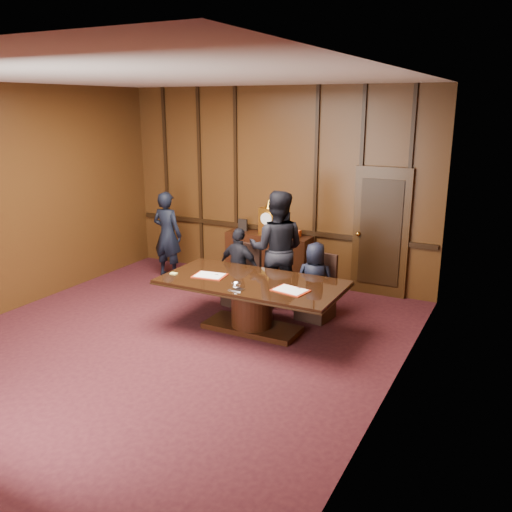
% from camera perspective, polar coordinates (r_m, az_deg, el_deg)
% --- Properties ---
extents(room, '(7.00, 7.04, 3.50)m').
position_cam_1_polar(room, '(7.06, -9.34, 3.55)').
color(room, black).
rests_on(room, ground).
extents(sideboard, '(1.60, 0.45, 1.54)m').
position_cam_1_polar(sideboard, '(9.99, 1.34, 0.02)').
color(sideboard, black).
rests_on(sideboard, ground).
extents(conference_table, '(2.62, 1.32, 0.76)m').
position_cam_1_polar(conference_table, '(7.80, -0.43, -4.33)').
color(conference_table, black).
rests_on(conference_table, ground).
extents(folder_left, '(0.50, 0.39, 0.02)m').
position_cam_1_polar(folder_left, '(7.94, -4.90, -2.06)').
color(folder_left, '#A3260F').
rests_on(folder_left, conference_table).
extents(folder_right, '(0.51, 0.41, 0.02)m').
position_cam_1_polar(folder_right, '(7.31, 3.65, -3.62)').
color(folder_right, '#A3260F').
rests_on(folder_right, conference_table).
extents(inkstand, '(0.20, 0.14, 0.12)m').
position_cam_1_polar(inkstand, '(7.33, -2.07, -3.16)').
color(inkstand, white).
rests_on(inkstand, conference_table).
extents(notepad, '(0.10, 0.07, 0.01)m').
position_cam_1_polar(notepad, '(8.11, -8.66, -1.83)').
color(notepad, '#E2E46F').
rests_on(notepad, conference_table).
extents(chair_left, '(0.55, 0.55, 0.99)m').
position_cam_1_polar(chair_left, '(8.89, -1.48, -3.27)').
color(chair_left, black).
rests_on(chair_left, ground).
extents(chair_right, '(0.54, 0.54, 0.99)m').
position_cam_1_polar(chair_right, '(8.38, 6.36, -4.58)').
color(chair_right, black).
rests_on(chair_right, ground).
extents(signatory_left, '(0.79, 0.40, 1.29)m').
position_cam_1_polar(signatory_left, '(8.72, -1.77, -1.22)').
color(signatory_left, black).
rests_on(signatory_left, ground).
extents(signatory_right, '(0.66, 0.50, 1.21)m').
position_cam_1_polar(signatory_right, '(8.21, 6.20, -2.70)').
color(signatory_right, black).
rests_on(signatory_right, ground).
extents(witness_left, '(0.60, 0.40, 1.63)m').
position_cam_1_polar(witness_left, '(10.32, -9.32, 2.23)').
color(witness_left, black).
rests_on(witness_left, ground).
extents(witness_right, '(1.09, 0.95, 1.89)m').
position_cam_1_polar(witness_right, '(8.65, 2.22, 0.70)').
color(witness_right, black).
rests_on(witness_right, ground).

